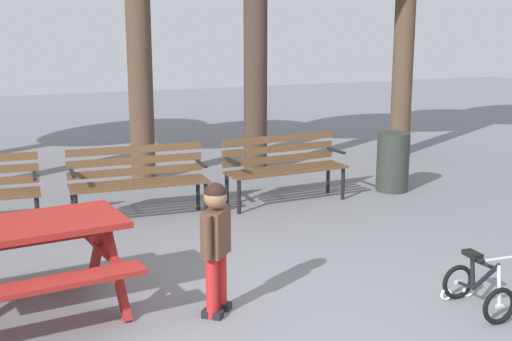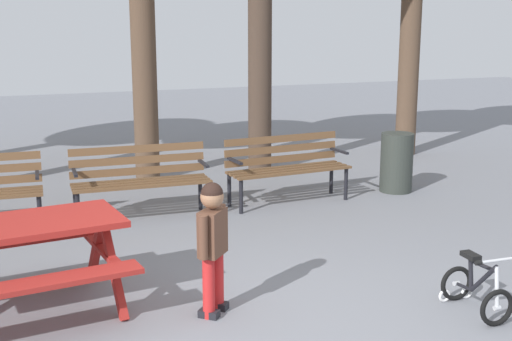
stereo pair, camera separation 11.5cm
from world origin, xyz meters
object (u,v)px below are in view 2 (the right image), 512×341
picnic_table (4,246)px  trash_bin (397,162)px  child_standing (213,237)px  kids_bicycle (476,289)px  park_bench_left (140,176)px  park_bench_right (286,163)px

picnic_table → trash_bin: 5.60m
picnic_table → child_standing: child_standing is taller
kids_bicycle → trash_bin: bearing=65.9°
park_bench_left → trash_bin: (3.52, -0.05, -0.11)m
picnic_table → trash_bin: (5.10, 2.32, -0.19)m
picnic_table → park_bench_left: (1.58, 2.36, -0.08)m
trash_bin → kids_bicycle: bearing=-114.1°
picnic_table → kids_bicycle: 3.73m
kids_bicycle → park_bench_right: bearing=90.1°
park_bench_right → park_bench_left: bearing=-179.7°
park_bench_right → kids_bicycle: size_ratio=2.83×
picnic_table → park_bench_right: 4.21m
park_bench_right → child_standing: child_standing is taller
child_standing → kids_bicycle: size_ratio=1.88×
park_bench_left → park_bench_right: bearing=0.3°
child_standing → kids_bicycle: child_standing is taller
trash_bin → picnic_table: bearing=-155.5°
kids_bicycle → picnic_table: bearing=159.6°
picnic_table → trash_bin: size_ratio=2.41×
park_bench_right → child_standing: 3.50m
child_standing → trash_bin: child_standing is taller
park_bench_right → child_standing: (-1.95, -2.90, 0.13)m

